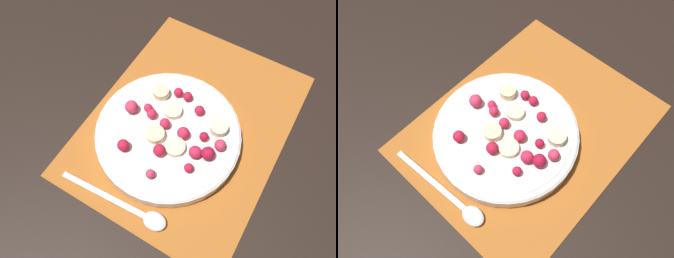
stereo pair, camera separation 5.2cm
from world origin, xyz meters
The scene contains 4 objects.
ground_plane centered at (0.00, 0.00, 0.00)m, with size 3.00×3.00×0.00m, color black.
placemat centered at (0.00, 0.00, 0.00)m, with size 0.41×0.32×0.01m.
fruit_bowl centered at (-0.04, 0.02, 0.02)m, with size 0.24×0.24×0.05m.
spoon centered at (-0.18, 0.00, 0.01)m, with size 0.03×0.18×0.01m.
Camera 1 is at (-0.26, -0.11, 0.50)m, focal length 35.00 mm.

